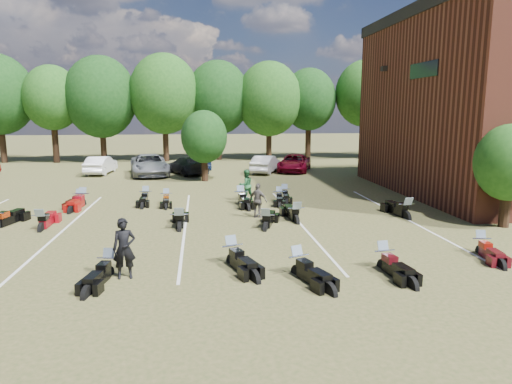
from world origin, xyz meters
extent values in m
plane|color=brown|center=(0.00, 0.00, 0.00)|extent=(160.00, 160.00, 0.00)
imported|color=white|center=(-10.04, 20.16, 0.70)|extent=(1.88, 4.35, 1.39)
imported|color=gray|center=(-6.16, 18.87, 0.80)|extent=(3.62, 6.16, 1.61)
imported|color=black|center=(-3.30, 19.18, 0.69)|extent=(3.77, 5.16, 1.39)
imported|color=navy|center=(-2.28, 20.19, 0.66)|extent=(1.99, 4.02, 1.32)
imported|color=#AAA9A5|center=(2.85, 19.18, 0.70)|extent=(3.01, 4.48, 1.40)
imported|color=#580514|center=(5.28, 19.71, 0.69)|extent=(3.78, 5.43, 1.38)
imported|color=#3E3E43|center=(12.19, 19.69, 0.64)|extent=(3.41, 4.79, 1.29)
imported|color=black|center=(-4.57, -3.24, 0.91)|extent=(0.71, 0.51, 1.81)
imported|color=#225D32|center=(0.17, 8.13, 0.86)|extent=(1.02, 0.93, 1.71)
imported|color=#554F49|center=(0.31, 3.93, 0.81)|extent=(0.99, 0.89, 1.61)
cube|color=black|center=(9.35, 12.00, 7.50)|extent=(0.30, 0.40, 0.30)
cube|color=black|center=(9.47, 7.00, 7.00)|extent=(0.06, 3.00, 0.80)
cylinder|color=black|center=(-16.00, 29.00, 2.04)|extent=(0.58, 0.58, 4.08)
ellipsoid|color=#1E4C19|center=(-16.00, 29.00, 6.33)|extent=(6.00, 6.00, 6.90)
cylinder|color=black|center=(-11.00, 29.00, 2.04)|extent=(0.57, 0.58, 4.08)
ellipsoid|color=#1E4C19|center=(-11.00, 29.00, 6.33)|extent=(6.00, 6.00, 6.90)
cylinder|color=black|center=(-6.00, 29.00, 2.04)|extent=(0.57, 0.58, 4.08)
ellipsoid|color=#1E4C19|center=(-6.00, 29.00, 6.33)|extent=(6.00, 6.00, 6.90)
cylinder|color=black|center=(-1.00, 29.00, 2.04)|extent=(0.58, 0.58, 4.08)
ellipsoid|color=#1E4C19|center=(-1.00, 29.00, 6.33)|extent=(6.00, 6.00, 6.90)
cylinder|color=black|center=(4.00, 29.00, 2.04)|extent=(0.57, 0.58, 4.08)
ellipsoid|color=#1E4C19|center=(4.00, 29.00, 6.33)|extent=(6.00, 6.00, 6.90)
cylinder|color=black|center=(9.00, 29.00, 2.04)|extent=(0.57, 0.58, 4.08)
ellipsoid|color=#1E4C19|center=(9.00, 29.00, 6.33)|extent=(6.00, 6.00, 6.90)
cylinder|color=black|center=(14.00, 29.00, 2.04)|extent=(0.57, 0.58, 4.08)
ellipsoid|color=#1E4C19|center=(14.00, 29.00, 6.33)|extent=(6.00, 6.00, 6.90)
cylinder|color=black|center=(19.00, 29.00, 2.04)|extent=(0.58, 0.58, 4.08)
ellipsoid|color=#1E4C19|center=(19.00, 29.00, 6.33)|extent=(6.00, 6.00, 6.90)
cylinder|color=black|center=(24.00, 29.00, 2.04)|extent=(0.58, 0.58, 4.08)
ellipsoid|color=#1E4C19|center=(24.00, 29.00, 6.33)|extent=(6.00, 6.00, 6.90)
cylinder|color=black|center=(10.50, 1.00, 0.85)|extent=(0.24, 0.24, 1.71)
sphere|color=#1E4C19|center=(10.50, 1.00, 2.76)|extent=(2.80, 2.80, 2.80)
cylinder|color=black|center=(-2.00, 15.50, 0.95)|extent=(0.24, 0.24, 1.90)
sphere|color=#1E4C19|center=(-2.00, 15.50, 3.10)|extent=(3.20, 3.20, 3.20)
cube|color=silver|center=(-8.00, 3.00, 0.01)|extent=(0.10, 14.00, 0.01)
cube|color=silver|center=(-3.00, 3.00, 0.01)|extent=(0.10, 14.00, 0.01)
cube|color=silver|center=(2.00, 3.00, 0.01)|extent=(0.10, 14.00, 0.01)
cube|color=silver|center=(7.00, 3.00, 0.01)|extent=(0.10, 14.00, 0.01)
camera|label=1|loc=(-2.29, -16.48, 4.90)|focal=32.00mm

